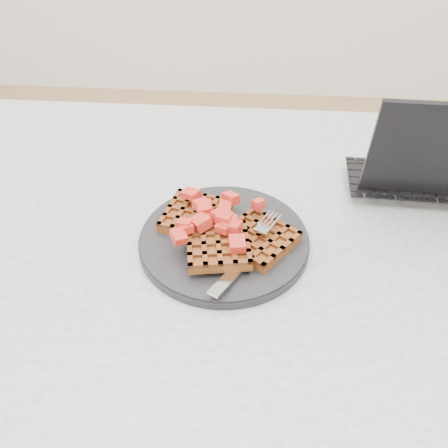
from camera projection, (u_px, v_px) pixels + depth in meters
The scene contains 6 objects.
table at pixel (261, 286), 0.83m from camera, with size 1.20×0.80×0.75m.
plate at pixel (224, 240), 0.73m from camera, with size 0.25×0.25×0.02m, color black.
waffles at pixel (224, 232), 0.72m from camera, with size 0.21×0.18×0.03m.
strawberry_pile at pixel (224, 217), 0.70m from camera, with size 0.15×0.15×0.02m, color #A50D08, non-canonical shape.
fork at pixel (251, 252), 0.69m from camera, with size 0.02×0.18×0.02m, color silver, non-canonical shape.
laptop at pixel (436, 168), 0.83m from camera, with size 0.29×0.22×0.20m.
Camera 1 is at (-0.02, -0.56, 1.26)m, focal length 40.00 mm.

